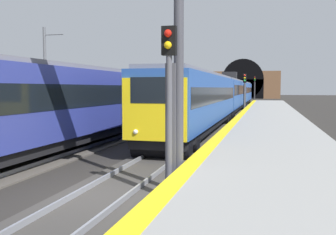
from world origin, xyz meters
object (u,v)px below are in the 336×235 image
(train_adjacent_platform, at_px, (174,95))
(railway_signal_mid, at_px, (245,89))
(railway_signal_near, at_px, (169,99))
(train_main_approaching, at_px, (229,94))
(catenary_mast_far, at_px, (46,76))
(railway_signal_far, at_px, (255,87))

(train_adjacent_platform, bearing_deg, railway_signal_mid, 135.23)
(train_adjacent_platform, distance_m, railway_signal_near, 28.73)
(train_adjacent_platform, xyz_separation_m, railway_signal_near, (-27.93, -6.71, 0.42))
(train_main_approaching, bearing_deg, catenary_mast_far, -32.86)
(train_main_approaching, relative_size, railway_signal_mid, 13.10)
(railway_signal_mid, height_order, catenary_mast_far, catenary_mast_far)
(railway_signal_far, height_order, catenary_mast_far, catenary_mast_far)
(railway_signal_near, xyz_separation_m, catenary_mast_far, (16.14, 14.05, 1.18))
(railway_signal_mid, xyz_separation_m, catenary_mast_far, (-18.38, 14.05, 1.06))
(train_main_approaching, bearing_deg, train_adjacent_platform, -34.42)
(railway_signal_mid, relative_size, railway_signal_far, 0.86)
(railway_signal_near, distance_m, railway_signal_far, 70.61)
(train_main_approaching, relative_size, railway_signal_far, 11.24)
(train_adjacent_platform, xyz_separation_m, railway_signal_far, (42.68, -6.71, 0.97))
(train_adjacent_platform, bearing_deg, catenary_mast_far, -31.11)
(train_main_approaching, distance_m, railway_signal_mid, 1.98)
(train_main_approaching, bearing_deg, railway_signal_far, 177.09)
(train_adjacent_platform, height_order, railway_signal_near, train_adjacent_platform)
(railway_signal_far, distance_m, catenary_mast_far, 56.26)
(railway_signal_far, relative_size, catenary_mast_far, 0.71)
(train_adjacent_platform, relative_size, railway_signal_far, 11.55)
(railway_signal_far, bearing_deg, train_adjacent_platform, -8.93)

